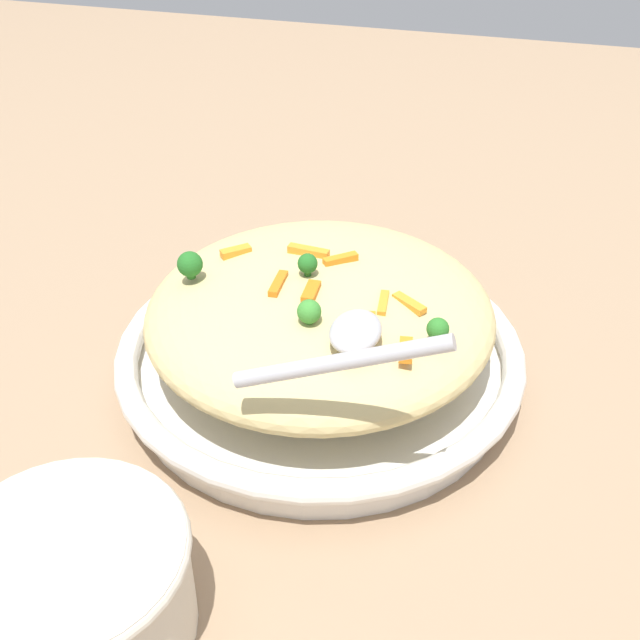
{
  "coord_description": "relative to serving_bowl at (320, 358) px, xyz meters",
  "views": [
    {
      "loc": [
        -0.56,
        -0.16,
        0.48
      ],
      "look_at": [
        0.0,
        0.0,
        0.07
      ],
      "focal_mm": 44.67,
      "sensor_mm": 36.0,
      "label": 1
    }
  ],
  "objects": [
    {
      "name": "pasta_mound",
      "position": [
        0.0,
        0.0,
        0.05
      ],
      "size": [
        0.32,
        0.31,
        0.07
      ],
      "primitive_type": "ellipsoid",
      "color": "#D1BA7A",
      "rests_on": "serving_bowl"
    },
    {
      "name": "carrot_piece_3",
      "position": [
        -0.03,
        -0.0,
        0.09
      ],
      "size": [
        0.03,
        0.01,
        0.01
      ],
      "primitive_type": "cube",
      "rotation": [
        0.0,
        0.0,
        0.04
      ],
      "color": "orange",
      "rests_on": "pasta_mound"
    },
    {
      "name": "serving_spoon",
      "position": [
        -0.11,
        -0.05,
        0.11
      ],
      "size": [
        0.11,
        0.15,
        0.07
      ],
      "color": "#B7B7BC",
      "rests_on": "pasta_mound"
    },
    {
      "name": "carrot_piece_0",
      "position": [
        0.03,
        -0.01,
        0.09
      ],
      "size": [
        0.03,
        0.03,
        0.01
      ],
      "primitive_type": "cube",
      "rotation": [
        0.0,
        0.0,
        2.27
      ],
      "color": "orange",
      "rests_on": "pasta_mound"
    },
    {
      "name": "broccoli_floret_0",
      "position": [
        -0.05,
        -0.11,
        0.09
      ],
      "size": [
        0.02,
        0.02,
        0.02
      ],
      "color": "#296820",
      "rests_on": "pasta_mound"
    },
    {
      "name": "serving_bowl",
      "position": [
        0.0,
        0.0,
        0.0
      ],
      "size": [
        0.37,
        0.37,
        0.05
      ],
      "color": "white",
      "rests_on": "ground_plane"
    },
    {
      "name": "carrot_piece_2",
      "position": [
        -0.01,
        -0.08,
        0.08
      ],
      "size": [
        0.03,
        0.03,
        0.01
      ],
      "primitive_type": "cube",
      "rotation": [
        0.0,
        0.0,
        0.97
      ],
      "color": "orange",
      "rests_on": "pasta_mound"
    },
    {
      "name": "broccoli_floret_3",
      "position": [
        -0.02,
        0.11,
        0.09
      ],
      "size": [
        0.02,
        0.02,
        0.03
      ],
      "color": "#205B1C",
      "rests_on": "pasta_mound"
    },
    {
      "name": "carrot_piece_8",
      "position": [
        0.04,
        0.02,
        0.09
      ],
      "size": [
        0.01,
        0.04,
        0.01
      ],
      "primitive_type": "cube",
      "rotation": [
        0.0,
        0.0,
        4.62
      ],
      "color": "orange",
      "rests_on": "pasta_mound"
    },
    {
      "name": "companion_bowl",
      "position": [
        -0.3,
        0.08,
        0.02
      ],
      "size": [
        0.16,
        0.16,
        0.08
      ],
      "color": "beige",
      "rests_on": "ground_plane"
    },
    {
      "name": "carrot_piece_5",
      "position": [
        -0.08,
        -0.09,
        0.08
      ],
      "size": [
        0.03,
        0.01,
        0.01
      ],
      "primitive_type": "cube",
      "rotation": [
        0.0,
        0.0,
        3.3
      ],
      "color": "orange",
      "rests_on": "pasta_mound"
    },
    {
      "name": "broccoli_floret_2",
      "position": [
        0.0,
        0.01,
        0.1
      ],
      "size": [
        0.02,
        0.02,
        0.02
      ],
      "color": "#205B1C",
      "rests_on": "pasta_mound"
    },
    {
      "name": "carrot_piece_4",
      "position": [
        -0.02,
        0.03,
        0.09
      ],
      "size": [
        0.04,
        0.01,
        0.01
      ],
      "primitive_type": "cube",
      "rotation": [
        0.0,
        0.0,
        0.04
      ],
      "color": "orange",
      "rests_on": "pasta_mound"
    },
    {
      "name": "carrot_piece_6",
      "position": [
        0.03,
        0.09,
        0.08
      ],
      "size": [
        0.03,
        0.03,
        0.01
      ],
      "primitive_type": "cube",
      "rotation": [
        0.0,
        0.0,
        2.3
      ],
      "color": "orange",
      "rests_on": "pasta_mound"
    },
    {
      "name": "carrot_piece_1",
      "position": [
        -0.02,
        -0.06,
        0.09
      ],
      "size": [
        0.03,
        0.01,
        0.01
      ],
      "primitive_type": "cube",
      "rotation": [
        0.0,
        0.0,
        0.11
      ],
      "color": "orange",
      "rests_on": "pasta_mound"
    },
    {
      "name": "carrot_piece_7",
      "position": [
        -0.05,
        -0.06,
        0.08
      ],
      "size": [
        0.04,
        0.01,
        0.01
      ],
      "primitive_type": "cube",
      "rotation": [
        0.0,
        0.0,
        0.21
      ],
      "color": "orange",
      "rests_on": "pasta_mound"
    },
    {
      "name": "broccoli_floret_1",
      "position": [
        -0.06,
        -0.01,
        0.1
      ],
      "size": [
        0.02,
        0.02,
        0.02
      ],
      "color": "#377928",
      "rests_on": "pasta_mound"
    },
    {
      "name": "ground_plane",
      "position": [
        0.0,
        0.0,
        -0.03
      ],
      "size": [
        2.4,
        2.4,
        0.0
      ],
      "primitive_type": "plane",
      "color": "#9E7F60"
    }
  ]
}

